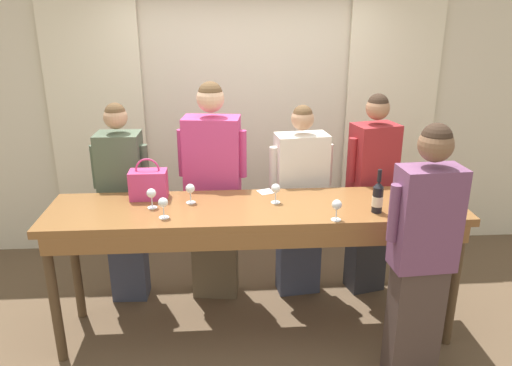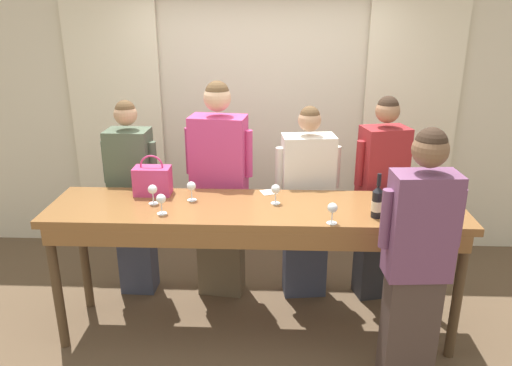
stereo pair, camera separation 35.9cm
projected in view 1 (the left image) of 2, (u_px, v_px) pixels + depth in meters
ground_plane at (257, 328)px, 3.93m from camera, size 18.00×18.00×0.00m
wall_back at (246, 113)px, 4.91m from camera, size 12.00×0.06×2.80m
curtain_panel_left at (98, 122)px, 4.78m from camera, size 0.89×0.03×2.69m
curtain_panel_right at (390, 118)px, 4.96m from camera, size 0.89×0.03×2.69m
tasting_bar at (257, 221)px, 3.59m from camera, size 2.98×0.68×1.04m
wine_bottle at (378, 197)px, 3.44m from camera, size 0.07×0.07×0.31m
handbag at (149, 184)px, 3.69m from camera, size 0.27×0.16×0.31m
wine_glass_front_left at (151, 194)px, 3.51m from camera, size 0.07×0.07×0.14m
wine_glass_front_mid at (276, 189)px, 3.60m from camera, size 0.07×0.07×0.14m
wine_glass_front_right at (190, 189)px, 3.60m from camera, size 0.07×0.07×0.14m
wine_glass_center_left at (163, 203)px, 3.34m from camera, size 0.07×0.07×0.14m
wine_glass_center_mid at (337, 206)px, 3.31m from camera, size 0.07×0.07×0.14m
wine_glass_center_right at (423, 184)px, 3.71m from camera, size 0.07×0.07×0.14m
napkin at (266, 192)px, 3.84m from camera, size 0.14×0.14×0.00m
guest_olive_jacket at (124, 203)px, 4.09m from camera, size 0.46×0.27×1.70m
guest_pink_top at (213, 192)px, 4.11m from camera, size 0.56×0.31×1.85m
guest_cream_sweater at (300, 202)px, 4.19m from camera, size 0.54×0.29×1.66m
guest_striped_shirt at (371, 194)px, 4.21m from camera, size 0.47×0.33×1.75m
host_pouring at (422, 254)px, 3.14m from camera, size 0.50×0.25×1.76m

